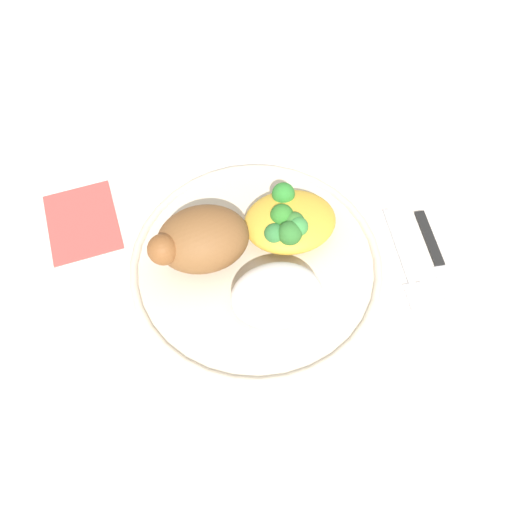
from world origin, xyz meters
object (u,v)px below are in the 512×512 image
object	(u,v)px
plate	(256,264)
rice_pile	(277,295)
roasted_chicken	(200,240)
napkin	(82,221)
mac_cheese_with_broccoli	(289,221)
fork	(405,262)
knife	(440,264)

from	to	relation	value
plate	rice_pile	xyz separation A→B (m)	(-0.01, 0.06, 0.03)
rice_pile	roasted_chicken	bearing A→B (deg)	-49.27
napkin	roasted_chicken	bearing A→B (deg)	146.24
mac_cheese_with_broccoli	fork	xyz separation A→B (m)	(-0.13, 0.07, -0.04)
roasted_chicken	fork	bearing A→B (deg)	167.30
plate	mac_cheese_with_broccoli	distance (m)	0.06
roasted_chicken	rice_pile	distance (m)	0.11
fork	knife	world-z (taller)	knife
plate	roasted_chicken	world-z (taller)	roasted_chicken
rice_pile	knife	size ratio (longest dim) A/B	0.53
plate	knife	world-z (taller)	plate
roasted_chicken	knife	world-z (taller)	roasted_chicken
plate	mac_cheese_with_broccoli	world-z (taller)	mac_cheese_with_broccoli
roasted_chicken	fork	distance (m)	0.25
mac_cheese_with_broccoli	knife	distance (m)	0.19
plate	napkin	world-z (taller)	plate
plate	roasted_chicken	size ratio (longest dim) A/B	2.60
fork	napkin	world-z (taller)	fork
fork	napkin	xyz separation A→B (m)	(0.38, -0.15, -0.00)
napkin	rice_pile	bearing A→B (deg)	140.31
knife	napkin	bearing A→B (deg)	-20.91
plate	knife	distance (m)	0.22
mac_cheese_with_broccoli	plate	bearing A→B (deg)	34.95
mac_cheese_with_broccoli	knife	world-z (taller)	mac_cheese_with_broccoli
plate	roasted_chicken	bearing A→B (deg)	-18.99
fork	roasted_chicken	bearing A→B (deg)	-12.70
plate	mac_cheese_with_broccoli	bearing A→B (deg)	-145.05
roasted_chicken	plate	bearing A→B (deg)	161.01
roasted_chicken	mac_cheese_with_broccoli	xyz separation A→B (m)	(-0.11, -0.01, -0.02)
plate	napkin	bearing A→B (deg)	-29.79
roasted_chicken	napkin	world-z (taller)	roasted_chicken
roasted_chicken	mac_cheese_with_broccoli	world-z (taller)	roasted_chicken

